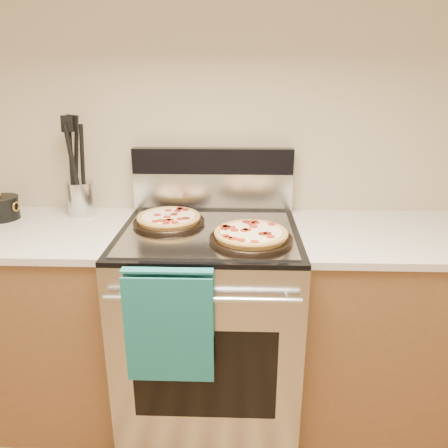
{
  "coord_description": "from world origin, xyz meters",
  "views": [
    {
      "loc": [
        0.12,
        -0.08,
        1.56
      ],
      "look_at": [
        0.07,
        1.55,
        0.99
      ],
      "focal_mm": 35.0,
      "sensor_mm": 36.0,
      "label": 1
    }
  ],
  "objects_px": {
    "range_body": "(210,327)",
    "pepperoni_pizza_front": "(251,235)",
    "utensil_crock": "(81,198)",
    "pepperoni_pizza_back": "(169,219)",
    "saucepan": "(1,209)"
  },
  "relations": [
    {
      "from": "range_body",
      "to": "pepperoni_pizza_front",
      "type": "bearing_deg",
      "value": -34.83
    },
    {
      "from": "utensil_crock",
      "to": "saucepan",
      "type": "relative_size",
      "value": 1.02
    },
    {
      "from": "saucepan",
      "to": "pepperoni_pizza_back",
      "type": "bearing_deg",
      "value": -6.44
    },
    {
      "from": "range_body",
      "to": "pepperoni_pizza_front",
      "type": "xyz_separation_m",
      "value": [
        0.18,
        -0.12,
        0.5
      ]
    },
    {
      "from": "utensil_crock",
      "to": "pepperoni_pizza_front",
      "type": "bearing_deg",
      "value": -24.39
    },
    {
      "from": "pepperoni_pizza_back",
      "to": "pepperoni_pizza_front",
      "type": "distance_m",
      "value": 0.4
    },
    {
      "from": "pepperoni_pizza_front",
      "to": "utensil_crock",
      "type": "xyz_separation_m",
      "value": [
        -0.8,
        0.36,
        0.04
      ]
    },
    {
      "from": "pepperoni_pizza_front",
      "to": "utensil_crock",
      "type": "bearing_deg",
      "value": 155.61
    },
    {
      "from": "range_body",
      "to": "utensil_crock",
      "type": "height_order",
      "value": "utensil_crock"
    },
    {
      "from": "pepperoni_pizza_front",
      "to": "saucepan",
      "type": "distance_m",
      "value": 1.18
    },
    {
      "from": "pepperoni_pizza_back",
      "to": "utensil_crock",
      "type": "bearing_deg",
      "value": 159.0
    },
    {
      "from": "pepperoni_pizza_back",
      "to": "pepperoni_pizza_front",
      "type": "relative_size",
      "value": 0.95
    },
    {
      "from": "pepperoni_pizza_back",
      "to": "saucepan",
      "type": "relative_size",
      "value": 1.97
    },
    {
      "from": "pepperoni_pizza_front",
      "to": "utensil_crock",
      "type": "height_order",
      "value": "utensil_crock"
    },
    {
      "from": "utensil_crock",
      "to": "saucepan",
      "type": "height_order",
      "value": "utensil_crock"
    }
  ]
}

